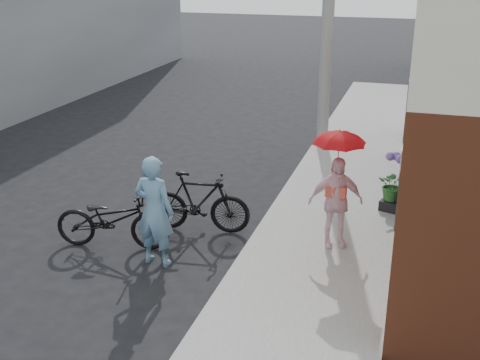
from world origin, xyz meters
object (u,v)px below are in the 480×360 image
at_px(bike_left, 112,219).
at_px(kimono_woman, 335,202).
at_px(officer, 154,211).
at_px(bike_right, 199,202).
at_px(utility_pole, 329,0).
at_px(planter, 391,205).

xyz_separation_m(bike_left, kimono_woman, (3.42, 0.90, 0.36)).
xyz_separation_m(officer, bike_right, (0.21, 1.28, -0.34)).
relative_size(bike_right, kimono_woman, 1.21).
distance_m(bike_right, kimono_woman, 2.34).
distance_m(bike_left, kimono_woman, 3.55).
height_order(utility_pole, bike_right, utility_pole).
distance_m(bike_left, bike_right, 1.48).
bearing_deg(kimono_woman, planter, 44.38).
bearing_deg(bike_left, planter, -68.56).
bearing_deg(utility_pole, officer, -102.23).
relative_size(utility_pole, kimono_woman, 4.78).
relative_size(utility_pole, planter, 19.92).
bearing_deg(bike_right, utility_pole, -20.28).
relative_size(bike_left, bike_right, 1.05).
height_order(officer, bike_right, officer).
distance_m(utility_pole, bike_right, 6.16).
bearing_deg(officer, planter, -133.02).
relative_size(utility_pole, bike_left, 3.77).
bearing_deg(planter, bike_right, -152.43).
bearing_deg(bike_right, bike_left, 124.24).
xyz_separation_m(utility_pole, bike_left, (-2.31, -6.24, -3.01)).
xyz_separation_m(bike_right, planter, (3.10, 1.62, -0.32)).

